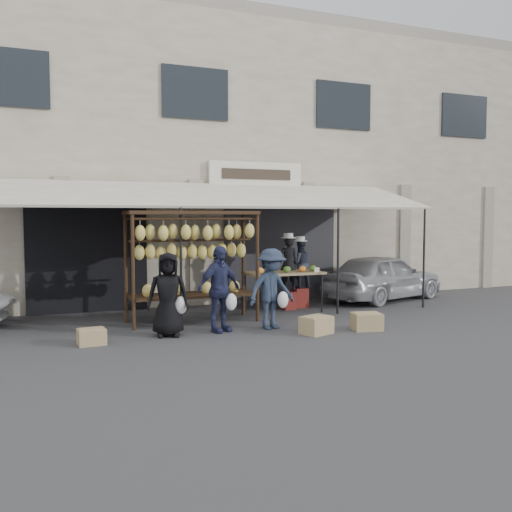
{
  "coord_description": "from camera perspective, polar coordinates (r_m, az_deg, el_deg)",
  "views": [
    {
      "loc": [
        -3.84,
        -9.57,
        2.13
      ],
      "look_at": [
        0.68,
        1.4,
        1.3
      ],
      "focal_mm": 40.0,
      "sensor_mm": 36.0,
      "label": 1
    }
  ],
  "objects": [
    {
      "name": "shophouse",
      "position": [
        16.59,
        -9.02,
        9.2
      ],
      "size": [
        24.0,
        6.15,
        7.3
      ],
      "color": "beige",
      "rests_on": "ground_plane"
    },
    {
      "name": "customer_mid",
      "position": [
        10.5,
        -3.73,
        -3.31
      ],
      "size": [
        1.01,
        0.68,
        1.59
      ],
      "primitive_type": "imported",
      "rotation": [
        0.0,
        0.0,
        0.34
      ],
      "color": "#262B4F",
      "rests_on": "ground_plane"
    },
    {
      "name": "sedan",
      "position": [
        14.81,
        12.6,
        -2.04
      ],
      "size": [
        3.76,
        2.39,
        1.19
      ],
      "primitive_type": "imported",
      "rotation": [
        0.0,
        0.0,
        1.87
      ],
      "color": "#A1A2A6",
      "rests_on": "ground_plane"
    },
    {
      "name": "customer_right",
      "position": [
        10.75,
        1.53,
        -3.31
      ],
      "size": [
        1.08,
        0.75,
        1.52
      ],
      "primitive_type": "imported",
      "rotation": [
        0.0,
        0.0,
        0.2
      ],
      "color": "#232F43",
      "rests_on": "ground_plane"
    },
    {
      "name": "banana_rack",
      "position": [
        11.39,
        -6.34,
        1.16
      ],
      "size": [
        2.6,
        0.9,
        2.24
      ],
      "color": "black",
      "rests_on": "ground_plane"
    },
    {
      "name": "awning",
      "position": [
        12.46,
        -4.41,
        6.03
      ],
      "size": [
        10.0,
        2.35,
        2.92
      ],
      "color": "beige",
      "rests_on": "ground_plane"
    },
    {
      "name": "produce_table",
      "position": [
        12.64,
        2.82,
        -1.74
      ],
      "size": [
        1.7,
        0.9,
        1.04
      ],
      "color": "#9E8B5F",
      "rests_on": "ground_plane"
    },
    {
      "name": "ground_plane",
      "position": [
        10.53,
        -0.51,
        -7.67
      ],
      "size": [
        90.0,
        90.0,
        0.0
      ],
      "primitive_type": "plane",
      "color": "#2D2D30"
    },
    {
      "name": "crate_near_a",
      "position": [
        10.44,
        6.05,
        -6.9
      ],
      "size": [
        0.63,
        0.56,
        0.32
      ],
      "primitive_type": "cube",
      "rotation": [
        0.0,
        0.0,
        0.34
      ],
      "color": "tan",
      "rests_on": "ground_plane"
    },
    {
      "name": "customer_left",
      "position": [
        10.22,
        -8.8,
        -3.82
      ],
      "size": [
        0.82,
        0.63,
        1.49
      ],
      "primitive_type": "imported",
      "rotation": [
        0.0,
        0.0,
        -0.23
      ],
      "color": "black",
      "rests_on": "ground_plane"
    },
    {
      "name": "stool_left",
      "position": [
        13.11,
        3.23,
        -4.45
      ],
      "size": [
        0.37,
        0.37,
        0.41
      ],
      "primitive_type": "cube",
      "rotation": [
        0.0,
        0.0,
        -0.31
      ],
      "color": "maroon",
      "rests_on": "ground_plane"
    },
    {
      "name": "crate_far",
      "position": [
        9.91,
        -16.11,
        -7.78
      ],
      "size": [
        0.46,
        0.36,
        0.27
      ],
      "primitive_type": "cube",
      "rotation": [
        0.0,
        0.0,
        0.07
      ],
      "color": "tan",
      "rests_on": "ground_plane"
    },
    {
      "name": "stool_right",
      "position": [
        13.42,
        4.4,
        -4.16
      ],
      "size": [
        0.33,
        0.33,
        0.45
      ],
      "primitive_type": "cube",
      "rotation": [
        0.0,
        0.0,
        -0.01
      ],
      "color": "maroon",
      "rests_on": "ground_plane"
    },
    {
      "name": "vendor_right",
      "position": [
        13.33,
        4.41,
        -0.79
      ],
      "size": [
        0.61,
        0.5,
        1.13
      ],
      "primitive_type": "imported",
      "rotation": [
        0.0,
        0.0,
        3.0
      ],
      "color": "#2B3040",
      "rests_on": "stool_right"
    },
    {
      "name": "crate_near_b",
      "position": [
        10.93,
        11.01,
        -6.46
      ],
      "size": [
        0.61,
        0.51,
        0.32
      ],
      "primitive_type": "cube",
      "rotation": [
        0.0,
        0.0,
        -0.23
      ],
      "color": "tan",
      "rests_on": "ground_plane"
    },
    {
      "name": "vendor_left",
      "position": [
        13.02,
        3.24,
        -0.81
      ],
      "size": [
        0.52,
        0.41,
        1.26
      ],
      "primitive_type": "imported",
      "rotation": [
        0.0,
        0.0,
        2.89
      ],
      "color": "black",
      "rests_on": "stool_left"
    }
  ]
}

